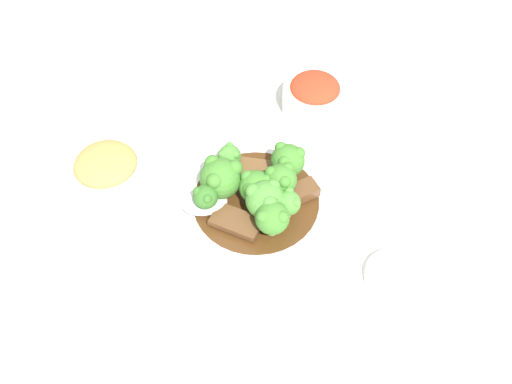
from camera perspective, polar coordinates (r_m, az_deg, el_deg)
ground_plane at (r=0.82m, az=0.00°, el=-1.43°), size 4.00×4.00×0.00m
main_plate at (r=0.81m, az=0.00°, el=-1.02°), size 0.27×0.27×0.02m
beef_strip_0 at (r=0.77m, az=-1.86°, el=-2.86°), size 0.07×0.04×0.01m
beef_strip_1 at (r=0.83m, az=-0.39°, el=2.15°), size 0.07×0.06×0.01m
beef_strip_2 at (r=0.80m, az=4.23°, el=-0.01°), size 0.05×0.05×0.02m
broccoli_floret_0 at (r=0.75m, az=1.56°, el=-2.42°), size 0.04×0.04×0.05m
broccoli_floret_1 at (r=0.79m, az=-3.40°, el=1.40°), size 0.06×0.06×0.06m
broccoli_floret_2 at (r=0.78m, az=2.38°, el=1.22°), size 0.04×0.04×0.05m
broccoli_floret_3 at (r=0.77m, az=3.14°, el=-0.96°), size 0.03×0.03×0.04m
broccoli_floret_4 at (r=0.78m, az=-0.08°, el=0.49°), size 0.04×0.04×0.05m
broccoli_floret_5 at (r=0.76m, az=0.88°, el=-0.67°), size 0.05×0.05×0.06m
broccoli_floret_6 at (r=0.82m, az=-2.54°, el=3.48°), size 0.03×0.03×0.04m
broccoli_floret_7 at (r=0.80m, az=3.05°, el=3.05°), size 0.05×0.05×0.05m
broccoli_floret_8 at (r=0.77m, az=-4.82°, el=-0.44°), size 0.03×0.03×0.04m
serving_spoon at (r=0.79m, az=-6.14°, el=-1.18°), size 0.17×0.16×0.01m
side_bowl_kimchi at (r=0.92m, az=5.56°, el=9.17°), size 0.10×0.10×0.06m
side_bowl_appetizer at (r=0.85m, az=-13.99°, el=2.08°), size 0.11×0.11×0.05m
sauce_dish at (r=0.77m, az=13.00°, el=-7.91°), size 0.08×0.08×0.01m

